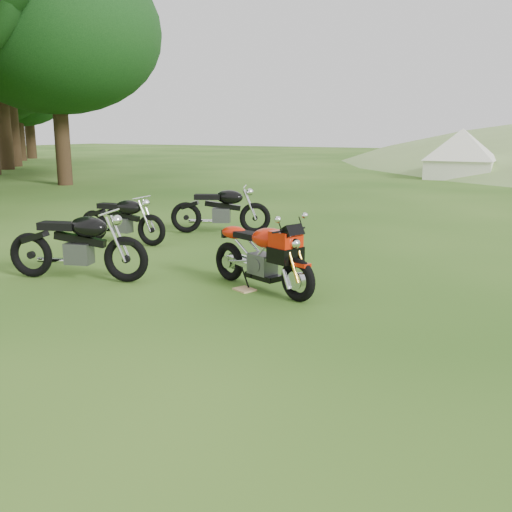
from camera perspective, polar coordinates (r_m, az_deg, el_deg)
The scene contains 8 objects.
ground at distance 5.96m, azimuth -2.25°, elevation -7.95°, with size 120.00×120.00×0.00m, color #1D450E.
treeline at distance 30.31m, azimuth -20.84°, elevation 7.81°, with size 28.00×32.00×14.00m, color black, non-canonical shape.
sport_motorcycle at distance 7.45m, azimuth 0.55°, elevation 0.58°, with size 1.80×0.45×1.08m, color red, non-canonical shape.
plywood_board at distance 7.56m, azimuth -1.16°, elevation -3.36°, with size 0.27×0.21×0.02m, color tan.
vintage_moto_a at distance 10.87m, azimuth -13.29°, elevation 3.72°, with size 1.82×0.42×0.96m, color black, non-canonical shape.
vintage_moto_b at distance 8.35m, azimuth -17.48°, elevation 1.25°, with size 2.02×0.47×1.06m, color black, non-canonical shape.
vintage_moto_d at distance 11.63m, azimuth -3.59°, elevation 4.80°, with size 1.97×0.46×1.04m, color black, non-canonical shape.
tent_left at distance 26.27m, azimuth 19.87°, elevation 9.80°, with size 2.67×2.67×2.31m, color silver, non-canonical shape.
Camera 1 is at (2.86, -4.79, 2.09)m, focal length 40.00 mm.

